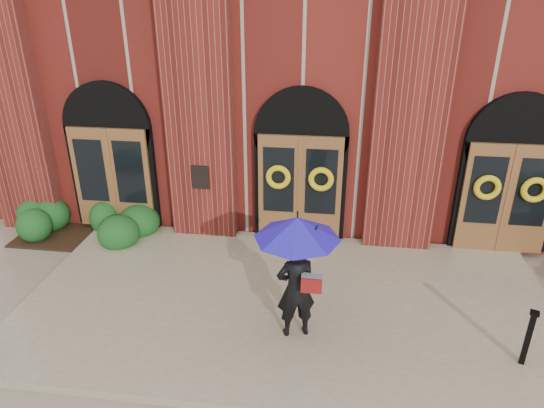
# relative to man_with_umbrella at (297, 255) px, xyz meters

# --- Properties ---
(ground) EXTENTS (90.00, 90.00, 0.00)m
(ground) POSITION_rel_man_with_umbrella_xyz_m (-0.24, 0.78, -1.71)
(ground) COLOR gray
(ground) RESTS_ON ground
(landing) EXTENTS (10.00, 5.30, 0.15)m
(landing) POSITION_rel_man_with_umbrella_xyz_m (-0.24, 0.93, -1.63)
(landing) COLOR tan
(landing) RESTS_ON ground
(church_building) EXTENTS (16.20, 12.53, 7.00)m
(church_building) POSITION_rel_man_with_umbrella_xyz_m (-0.24, 9.56, 1.79)
(church_building) COLOR maroon
(church_building) RESTS_ON ground
(man_with_umbrella) EXTENTS (1.76, 1.76, 2.22)m
(man_with_umbrella) POSITION_rel_man_with_umbrella_xyz_m (0.00, 0.00, 0.00)
(man_with_umbrella) COLOR black
(man_with_umbrella) RESTS_ON landing
(metal_post) EXTENTS (0.17, 0.17, 0.99)m
(metal_post) POSITION_rel_man_with_umbrella_xyz_m (3.65, -0.24, -1.04)
(metal_post) COLOR black
(metal_post) RESTS_ON landing
(hedge_wall_left) EXTENTS (2.96, 1.19, 0.76)m
(hedge_wall_left) POSITION_rel_man_with_umbrella_xyz_m (-5.44, 2.98, -1.33)
(hedge_wall_left) COLOR #184A1A
(hedge_wall_left) RESTS_ON ground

